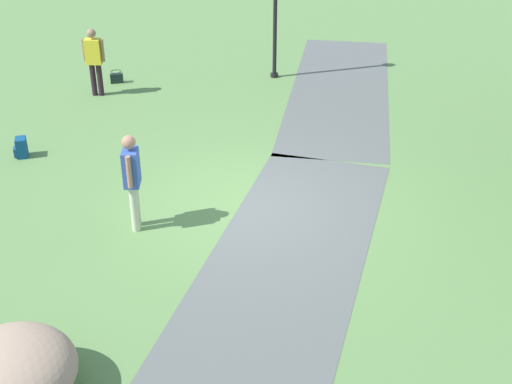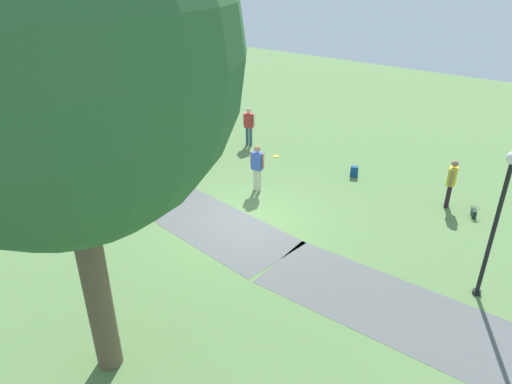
{
  "view_description": "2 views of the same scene",
  "coord_description": "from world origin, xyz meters",
  "px_view_note": "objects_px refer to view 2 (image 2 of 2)",
  "views": [
    {
      "loc": [
        10.09,
        1.79,
        6.04
      ],
      "look_at": [
        1.46,
        0.3,
        1.12
      ],
      "focal_mm": 47.9,
      "sensor_mm": 36.0,
      "label": 1
    },
    {
      "loc": [
        -7.77,
        9.67,
        7.29
      ],
      "look_at": [
        -0.51,
        0.26,
        1.22
      ],
      "focal_mm": 32.55,
      "sensor_mm": 36.0,
      "label": 2
    }
  ],
  "objects_px": {
    "man_near_boulder": "(257,165)",
    "handbag_on_grass": "(474,213)",
    "lawn_boulder": "(183,152)",
    "passerby_on_path": "(249,124)",
    "spare_backpack_on_lawn": "(354,172)",
    "backpack_by_boulder": "(190,151)",
    "frisbee_on_grass": "(276,156)",
    "large_shade_tree": "(51,57)",
    "lamp_post": "(499,212)",
    "woman_with_handbag": "(451,180)"
  },
  "relations": [
    {
      "from": "lamp_post",
      "to": "man_near_boulder",
      "type": "distance_m",
      "value": 7.78
    },
    {
      "from": "frisbee_on_grass",
      "to": "man_near_boulder",
      "type": "bearing_deg",
      "value": 113.67
    },
    {
      "from": "large_shade_tree",
      "to": "spare_backpack_on_lawn",
      "type": "relative_size",
      "value": 22.1
    },
    {
      "from": "man_near_boulder",
      "to": "handbag_on_grass",
      "type": "distance_m",
      "value": 7.05
    },
    {
      "from": "frisbee_on_grass",
      "to": "spare_backpack_on_lawn",
      "type": "bearing_deg",
      "value": -176.59
    },
    {
      "from": "man_near_boulder",
      "to": "spare_backpack_on_lawn",
      "type": "height_order",
      "value": "man_near_boulder"
    },
    {
      "from": "passerby_on_path",
      "to": "man_near_boulder",
      "type": "bearing_deg",
      "value": 132.19
    },
    {
      "from": "man_near_boulder",
      "to": "woman_with_handbag",
      "type": "bearing_deg",
      "value": -153.07
    },
    {
      "from": "lawn_boulder",
      "to": "man_near_boulder",
      "type": "distance_m",
      "value": 3.9
    },
    {
      "from": "man_near_boulder",
      "to": "frisbee_on_grass",
      "type": "relative_size",
      "value": 7.02
    },
    {
      "from": "lawn_boulder",
      "to": "passerby_on_path",
      "type": "xyz_separation_m",
      "value": [
        -0.92,
        -3.03,
        0.55
      ]
    },
    {
      "from": "lawn_boulder",
      "to": "spare_backpack_on_lawn",
      "type": "xyz_separation_m",
      "value": [
        -5.99,
        -2.89,
        -0.21
      ]
    },
    {
      "from": "man_near_boulder",
      "to": "backpack_by_boulder",
      "type": "relative_size",
      "value": 4.16
    },
    {
      "from": "lamp_post",
      "to": "spare_backpack_on_lawn",
      "type": "distance_m",
      "value": 7.22
    },
    {
      "from": "passerby_on_path",
      "to": "frisbee_on_grass",
      "type": "xyz_separation_m",
      "value": [
        -1.66,
        0.34,
        -0.95
      ]
    },
    {
      "from": "woman_with_handbag",
      "to": "frisbee_on_grass",
      "type": "distance_m",
      "value": 6.92
    },
    {
      "from": "frisbee_on_grass",
      "to": "handbag_on_grass",
      "type": "bearing_deg",
      "value": 178.5
    },
    {
      "from": "lawn_boulder",
      "to": "man_near_boulder",
      "type": "xyz_separation_m",
      "value": [
        -3.85,
        0.2,
        0.56
      ]
    },
    {
      "from": "woman_with_handbag",
      "to": "large_shade_tree",
      "type": "bearing_deg",
      "value": 73.12
    },
    {
      "from": "man_near_boulder",
      "to": "backpack_by_boulder",
      "type": "distance_m",
      "value": 4.24
    },
    {
      "from": "lawn_boulder",
      "to": "passerby_on_path",
      "type": "distance_m",
      "value": 3.21
    },
    {
      "from": "lamp_post",
      "to": "spare_backpack_on_lawn",
      "type": "height_order",
      "value": "lamp_post"
    },
    {
      "from": "handbag_on_grass",
      "to": "lamp_post",
      "type": "bearing_deg",
      "value": 106.11
    },
    {
      "from": "woman_with_handbag",
      "to": "backpack_by_boulder",
      "type": "relative_size",
      "value": 4.06
    },
    {
      "from": "lawn_boulder",
      "to": "passerby_on_path",
      "type": "bearing_deg",
      "value": -106.95
    },
    {
      "from": "passerby_on_path",
      "to": "backpack_by_boulder",
      "type": "height_order",
      "value": "passerby_on_path"
    },
    {
      "from": "passerby_on_path",
      "to": "frisbee_on_grass",
      "type": "height_order",
      "value": "passerby_on_path"
    },
    {
      "from": "large_shade_tree",
      "to": "lamp_post",
      "type": "height_order",
      "value": "large_shade_tree"
    },
    {
      "from": "passerby_on_path",
      "to": "spare_backpack_on_lawn",
      "type": "bearing_deg",
      "value": 178.42
    },
    {
      "from": "man_near_boulder",
      "to": "passerby_on_path",
      "type": "distance_m",
      "value": 4.36
    },
    {
      "from": "man_near_boulder",
      "to": "frisbee_on_grass",
      "type": "distance_m",
      "value": 3.29
    },
    {
      "from": "man_near_boulder",
      "to": "passerby_on_path",
      "type": "height_order",
      "value": "man_near_boulder"
    },
    {
      "from": "passerby_on_path",
      "to": "spare_backpack_on_lawn",
      "type": "height_order",
      "value": "passerby_on_path"
    },
    {
      "from": "lamp_post",
      "to": "woman_with_handbag",
      "type": "distance_m",
      "value": 4.67
    },
    {
      "from": "lawn_boulder",
      "to": "large_shade_tree",
      "type": "bearing_deg",
      "value": 127.45
    },
    {
      "from": "large_shade_tree",
      "to": "woman_with_handbag",
      "type": "distance_m",
      "value": 12.3
    },
    {
      "from": "woman_with_handbag",
      "to": "spare_backpack_on_lawn",
      "type": "xyz_separation_m",
      "value": [
        3.45,
        -0.25,
        -0.74
      ]
    },
    {
      "from": "lawn_boulder",
      "to": "woman_with_handbag",
      "type": "xyz_separation_m",
      "value": [
        -9.44,
        -2.64,
        0.53
      ]
    },
    {
      "from": "woman_with_handbag",
      "to": "passerby_on_path",
      "type": "relative_size",
      "value": 0.98
    },
    {
      "from": "passerby_on_path",
      "to": "lamp_post",
      "type": "bearing_deg",
      "value": 157.29
    },
    {
      "from": "lamp_post",
      "to": "spare_backpack_on_lawn",
      "type": "relative_size",
      "value": 9.23
    },
    {
      "from": "large_shade_tree",
      "to": "frisbee_on_grass",
      "type": "height_order",
      "value": "large_shade_tree"
    },
    {
      "from": "backpack_by_boulder",
      "to": "woman_with_handbag",
      "type": "bearing_deg",
      "value": -168.15
    },
    {
      "from": "man_near_boulder",
      "to": "large_shade_tree",
      "type": "bearing_deg",
      "value": 106.52
    },
    {
      "from": "man_near_boulder",
      "to": "handbag_on_grass",
      "type": "height_order",
      "value": "man_near_boulder"
    },
    {
      "from": "lawn_boulder",
      "to": "frisbee_on_grass",
      "type": "height_order",
      "value": "lawn_boulder"
    },
    {
      "from": "spare_backpack_on_lawn",
      "to": "frisbee_on_grass",
      "type": "bearing_deg",
      "value": 3.41
    },
    {
      "from": "passerby_on_path",
      "to": "frisbee_on_grass",
      "type": "bearing_deg",
      "value": 168.36
    },
    {
      "from": "large_shade_tree",
      "to": "frisbee_on_grass",
      "type": "xyz_separation_m",
      "value": [
        3.6,
        -10.77,
        -6.0
      ]
    },
    {
      "from": "backpack_by_boulder",
      "to": "frisbee_on_grass",
      "type": "distance_m",
      "value": 3.51
    }
  ]
}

